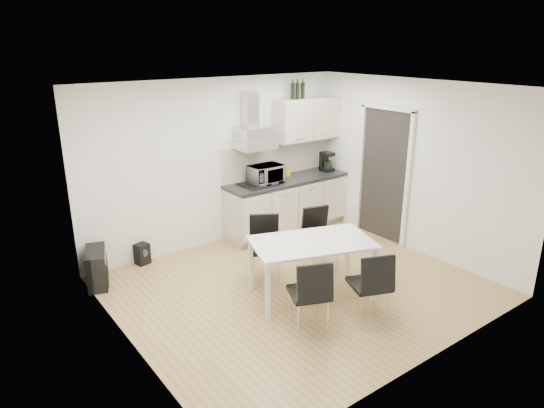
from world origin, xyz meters
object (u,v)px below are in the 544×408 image
at_px(kitchenette, 288,183).
at_px(chair_far_left, 265,249).
at_px(chair_near_left, 309,294).
at_px(dining_table, 312,247).
at_px(floor_speaker, 142,254).
at_px(guitar_amp, 97,267).
at_px(chair_far_right, 321,240).
at_px(chair_near_right, 369,285).

xyz_separation_m(kitchenette, chair_far_left, (-1.39, -1.29, -0.39)).
height_order(chair_far_left, chair_near_left, same).
height_order(kitchenette, dining_table, kitchenette).
distance_m(chair_near_left, floor_speaker, 2.87).
bearing_deg(dining_table, floor_speaker, 141.32).
height_order(kitchenette, floor_speaker, kitchenette).
distance_m(chair_far_left, chair_near_left, 1.32).
bearing_deg(guitar_amp, kitchenette, 19.89).
distance_m(chair_far_right, guitar_amp, 3.07).
xyz_separation_m(chair_far_left, floor_speaker, (-1.17, 1.45, -0.28)).
relative_size(dining_table, chair_near_right, 1.91).
bearing_deg(kitchenette, chair_near_left, -123.79).
relative_size(chair_near_right, guitar_amp, 1.38).
xyz_separation_m(chair_far_right, guitar_amp, (-2.73, 1.40, -0.19)).
height_order(kitchenette, chair_near_left, kitchenette).
height_order(dining_table, floor_speaker, dining_table).
bearing_deg(chair_far_left, chair_near_left, 107.12).
xyz_separation_m(chair_near_left, floor_speaker, (-0.85, 2.73, -0.28)).
bearing_deg(chair_far_right, dining_table, 53.29).
bearing_deg(dining_table, chair_far_right, 58.62).
relative_size(chair_far_right, chair_near_left, 1.00).
distance_m(kitchenette, chair_far_right, 1.64).
bearing_deg(dining_table, chair_near_left, -114.22).
bearing_deg(guitar_amp, chair_near_left, -39.05).
distance_m(kitchenette, chair_far_left, 1.94).
distance_m(dining_table, chair_near_right, 0.87).
bearing_deg(chair_near_left, floor_speaker, 130.30).
bearing_deg(chair_far_left, guitar_amp, -0.97).
xyz_separation_m(dining_table, floor_speaker, (-1.38, 2.17, -0.52)).
bearing_deg(kitchenette, floor_speaker, 176.32).
distance_m(chair_far_left, guitar_amp, 2.26).
bearing_deg(kitchenette, chair_far_right, -110.92).
bearing_deg(floor_speaker, chair_near_left, -86.74).
distance_m(chair_near_left, guitar_amp, 2.95).
bearing_deg(chair_near_left, kitchenette, 79.16).
relative_size(chair_near_left, floor_speaker, 2.84).
relative_size(chair_far_left, chair_near_left, 1.00).
xyz_separation_m(kitchenette, chair_near_right, (-1.03, -2.82, -0.39)).
xyz_separation_m(guitar_amp, floor_speaker, (0.73, 0.25, -0.09)).
bearing_deg(floor_speaker, kitchenette, -17.78).
bearing_deg(guitar_amp, chair_far_left, -13.82).
bearing_deg(dining_table, guitar_amp, 156.57).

